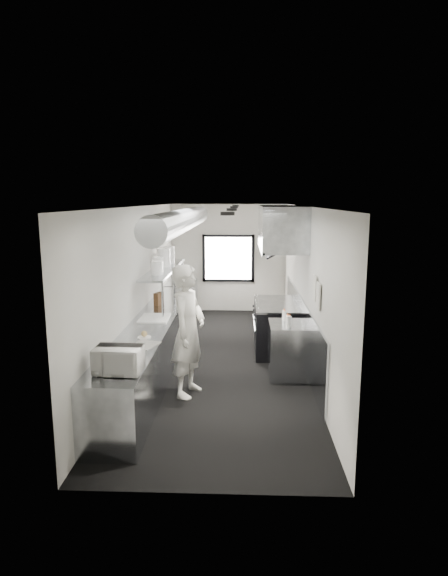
# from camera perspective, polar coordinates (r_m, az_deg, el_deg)

# --- Properties ---
(floor) EXTENTS (3.00, 8.00, 0.01)m
(floor) POSITION_cam_1_polar(r_m,az_deg,el_deg) (8.81, -0.28, -8.74)
(floor) COLOR black
(floor) RESTS_ON ground
(ceiling) EXTENTS (3.00, 8.00, 0.01)m
(ceiling) POSITION_cam_1_polar(r_m,az_deg,el_deg) (8.30, -0.30, 9.80)
(ceiling) COLOR silver
(ceiling) RESTS_ON wall_back
(wall_back) EXTENTS (3.00, 0.02, 2.80)m
(wall_back) POSITION_cam_1_polar(r_m,az_deg,el_deg) (12.40, 0.53, 3.61)
(wall_back) COLOR beige
(wall_back) RESTS_ON floor
(wall_front) EXTENTS (3.00, 0.02, 2.80)m
(wall_front) POSITION_cam_1_polar(r_m,az_deg,el_deg) (4.57, -2.54, -8.86)
(wall_front) COLOR beige
(wall_front) RESTS_ON floor
(wall_left) EXTENTS (0.02, 8.00, 2.80)m
(wall_left) POSITION_cam_1_polar(r_m,az_deg,el_deg) (8.64, -10.28, 0.32)
(wall_left) COLOR beige
(wall_left) RESTS_ON floor
(wall_right) EXTENTS (0.02, 8.00, 2.80)m
(wall_right) POSITION_cam_1_polar(r_m,az_deg,el_deg) (8.51, 9.85, 0.18)
(wall_right) COLOR beige
(wall_right) RESTS_ON floor
(wall_cladding) EXTENTS (0.03, 5.50, 1.10)m
(wall_cladding) POSITION_cam_1_polar(r_m,az_deg,el_deg) (8.99, 9.30, -4.80)
(wall_cladding) COLOR gray
(wall_cladding) RESTS_ON wall_right
(hvac_duct) EXTENTS (0.40, 6.40, 0.40)m
(hvac_duct) POSITION_cam_1_polar(r_m,az_deg,el_deg) (8.77, -4.80, 8.17)
(hvac_duct) COLOR #999EA2
(hvac_duct) RESTS_ON ceiling
(service_window) EXTENTS (1.36, 0.05, 1.25)m
(service_window) POSITION_cam_1_polar(r_m,az_deg,el_deg) (12.36, 0.52, 3.59)
(service_window) COLOR white
(service_window) RESTS_ON wall_back
(exhaust_hood) EXTENTS (0.81, 2.20, 0.88)m
(exhaust_hood) POSITION_cam_1_polar(r_m,az_deg,el_deg) (9.04, 6.92, 7.20)
(exhaust_hood) COLOR gray
(exhaust_hood) RESTS_ON ceiling
(prep_counter) EXTENTS (0.70, 6.00, 0.90)m
(prep_counter) POSITION_cam_1_polar(r_m,az_deg,el_deg) (8.32, -8.43, -6.77)
(prep_counter) COLOR gray
(prep_counter) RESTS_ON floor
(pass_shelf) EXTENTS (0.45, 3.00, 0.68)m
(pass_shelf) POSITION_cam_1_polar(r_m,az_deg,el_deg) (9.53, -7.20, 2.19)
(pass_shelf) COLOR gray
(pass_shelf) RESTS_ON prep_counter
(range) EXTENTS (0.88, 1.60, 0.94)m
(range) POSITION_cam_1_polar(r_m,az_deg,el_deg) (9.35, 6.29, -4.63)
(range) COLOR black
(range) RESTS_ON floor
(bottle_station) EXTENTS (0.65, 0.80, 0.90)m
(bottle_station) POSITION_cam_1_polar(r_m,az_deg,el_deg) (8.03, 7.79, -7.40)
(bottle_station) COLOR gray
(bottle_station) RESTS_ON floor
(far_work_table) EXTENTS (0.70, 1.20, 0.90)m
(far_work_table) POSITION_cam_1_polar(r_m,az_deg,el_deg) (11.86, -5.16, -1.42)
(far_work_table) COLOR gray
(far_work_table) RESTS_ON floor
(notice_sheet_a) EXTENTS (0.02, 0.28, 0.38)m
(notice_sheet_a) POSITION_cam_1_polar(r_m,az_deg,el_deg) (7.30, 10.88, 0.01)
(notice_sheet_a) COLOR beige
(notice_sheet_a) RESTS_ON wall_right
(notice_sheet_b) EXTENTS (0.02, 0.28, 0.38)m
(notice_sheet_b) POSITION_cam_1_polar(r_m,az_deg,el_deg) (6.97, 11.29, -0.93)
(notice_sheet_b) COLOR beige
(notice_sheet_b) RESTS_ON wall_right
(line_cook) EXTENTS (0.67, 0.83, 1.99)m
(line_cook) POSITION_cam_1_polar(r_m,az_deg,el_deg) (7.10, -4.33, -5.15)
(line_cook) COLOR silver
(line_cook) RESTS_ON floor
(microwave) EXTENTS (0.53, 0.41, 0.31)m
(microwave) POSITION_cam_1_polar(r_m,az_deg,el_deg) (5.79, -12.62, -8.47)
(microwave) COLOR silver
(microwave) RESTS_ON prep_counter
(deli_tub_a) EXTENTS (0.19, 0.19, 0.11)m
(deli_tub_a) POSITION_cam_1_polar(r_m,az_deg,el_deg) (6.27, -13.00, -7.97)
(deli_tub_a) COLOR beige
(deli_tub_a) RESTS_ON prep_counter
(deli_tub_b) EXTENTS (0.15, 0.15, 0.09)m
(deli_tub_b) POSITION_cam_1_polar(r_m,az_deg,el_deg) (6.23, -13.56, -8.19)
(deli_tub_b) COLOR beige
(deli_tub_b) RESTS_ON prep_counter
(newspaper) EXTENTS (0.45, 0.50, 0.01)m
(newspaper) POSITION_cam_1_polar(r_m,az_deg,el_deg) (6.81, -9.59, -6.77)
(newspaper) COLOR silver
(newspaper) RESTS_ON prep_counter
(small_plate) EXTENTS (0.26, 0.26, 0.02)m
(small_plate) POSITION_cam_1_polar(r_m,az_deg,el_deg) (7.15, -9.58, -5.87)
(small_plate) COLOR white
(small_plate) RESTS_ON prep_counter
(pastry) EXTENTS (0.09, 0.09, 0.09)m
(pastry) POSITION_cam_1_polar(r_m,az_deg,el_deg) (7.14, -9.59, -5.46)
(pastry) COLOR tan
(pastry) RESTS_ON small_plate
(cutting_board) EXTENTS (0.51, 0.67, 0.02)m
(cutting_board) POSITION_cam_1_polar(r_m,az_deg,el_deg) (8.24, -8.38, -3.60)
(cutting_board) COLOR silver
(cutting_board) RESTS_ON prep_counter
(knife_block) EXTENTS (0.17, 0.24, 0.24)m
(knife_block) POSITION_cam_1_polar(r_m,az_deg,el_deg) (9.27, -7.88, -1.30)
(knife_block) COLOR #55351E
(knife_block) RESTS_ON prep_counter
(plate_stack_a) EXTENTS (0.25, 0.25, 0.25)m
(plate_stack_a) POSITION_cam_1_polar(r_m,az_deg,el_deg) (8.68, -8.06, 2.41)
(plate_stack_a) COLOR white
(plate_stack_a) RESTS_ON pass_shelf
(plate_stack_b) EXTENTS (0.27, 0.27, 0.28)m
(plate_stack_b) POSITION_cam_1_polar(r_m,az_deg,el_deg) (9.08, -7.93, 2.86)
(plate_stack_b) COLOR white
(plate_stack_b) RESTS_ON pass_shelf
(plate_stack_c) EXTENTS (0.33, 0.33, 0.37)m
(plate_stack_c) POSITION_cam_1_polar(r_m,az_deg,el_deg) (9.69, -7.26, 3.65)
(plate_stack_c) COLOR white
(plate_stack_c) RESTS_ON pass_shelf
(plate_stack_d) EXTENTS (0.31, 0.31, 0.37)m
(plate_stack_d) POSITION_cam_1_polar(r_m,az_deg,el_deg) (10.18, -6.65, 4.00)
(plate_stack_d) COLOR white
(plate_stack_d) RESTS_ON pass_shelf
(squeeze_bottle_a) EXTENTS (0.08, 0.08, 0.20)m
(squeeze_bottle_a) POSITION_cam_1_polar(r_m,az_deg,el_deg) (7.61, 7.70, -4.10)
(squeeze_bottle_a) COLOR silver
(squeeze_bottle_a) RESTS_ON bottle_station
(squeeze_bottle_b) EXTENTS (0.07, 0.07, 0.18)m
(squeeze_bottle_b) POSITION_cam_1_polar(r_m,az_deg,el_deg) (7.69, 7.91, -4.03)
(squeeze_bottle_b) COLOR silver
(squeeze_bottle_b) RESTS_ON bottle_station
(squeeze_bottle_c) EXTENTS (0.07, 0.07, 0.16)m
(squeeze_bottle_c) POSITION_cam_1_polar(r_m,az_deg,el_deg) (7.84, 7.64, -3.81)
(squeeze_bottle_c) COLOR silver
(squeeze_bottle_c) RESTS_ON bottle_station
(squeeze_bottle_d) EXTENTS (0.07, 0.07, 0.17)m
(squeeze_bottle_d) POSITION_cam_1_polar(r_m,az_deg,el_deg) (8.06, 7.32, -3.34)
(squeeze_bottle_d) COLOR silver
(squeeze_bottle_d) RESTS_ON bottle_station
(squeeze_bottle_e) EXTENTS (0.06, 0.06, 0.17)m
(squeeze_bottle_e) POSITION_cam_1_polar(r_m,az_deg,el_deg) (8.11, 7.23, -3.25)
(squeeze_bottle_e) COLOR silver
(squeeze_bottle_e) RESTS_ON bottle_station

